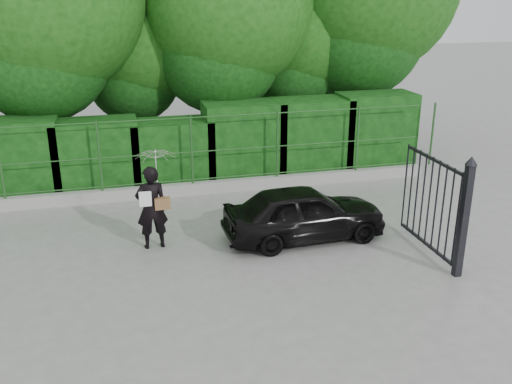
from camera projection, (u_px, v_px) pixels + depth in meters
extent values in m
plane|color=gray|center=(207.00, 274.00, 10.87)|extent=(80.00, 80.00, 0.00)
cube|color=#9E9E99|center=(178.00, 190.00, 14.92)|extent=(14.00, 0.25, 0.30)
cylinder|color=#214F1F|center=(0.00, 163.00, 13.59)|extent=(0.06, 0.06, 1.80)
cylinder|color=#214F1F|center=(99.00, 156.00, 14.12)|extent=(0.06, 0.06, 1.80)
cylinder|color=#214F1F|center=(192.00, 150.00, 14.65)|extent=(0.06, 0.06, 1.80)
cylinder|color=#214F1F|center=(277.00, 144.00, 15.18)|extent=(0.06, 0.06, 1.80)
cylinder|color=#214F1F|center=(357.00, 139.00, 15.71)|extent=(0.06, 0.06, 1.80)
cylinder|color=#214F1F|center=(432.00, 134.00, 16.24)|extent=(0.06, 0.06, 1.80)
cylinder|color=#214F1F|center=(178.00, 181.00, 14.84)|extent=(13.60, 0.03, 0.03)
cylinder|color=#214F1F|center=(176.00, 153.00, 14.58)|extent=(13.60, 0.03, 0.03)
cylinder|color=#214F1F|center=(174.00, 119.00, 14.27)|extent=(13.60, 0.03, 0.03)
cube|color=black|center=(16.00, 158.00, 14.62)|extent=(2.20, 1.20, 2.03)
cube|color=black|center=(97.00, 155.00, 15.10)|extent=(2.20, 1.20, 1.90)
cube|color=black|center=(172.00, 152.00, 15.58)|extent=(2.20, 1.20, 1.78)
cube|color=black|center=(243.00, 141.00, 15.97)|extent=(2.20, 1.20, 2.17)
cube|color=black|center=(311.00, 136.00, 16.43)|extent=(2.20, 1.20, 2.18)
cube|color=black|center=(375.00, 131.00, 16.88)|extent=(2.20, 1.20, 2.25)
cylinder|color=black|center=(56.00, 97.00, 15.97)|extent=(0.36, 0.36, 4.50)
cylinder|color=black|center=(145.00, 106.00, 17.95)|extent=(0.36, 0.36, 3.25)
sphere|color=#14470F|center=(140.00, 42.00, 17.28)|extent=(3.90, 3.90, 3.90)
cylinder|color=black|center=(229.00, 92.00, 17.44)|extent=(0.36, 0.36, 4.25)
sphere|color=#14470F|center=(227.00, 4.00, 16.57)|extent=(5.10, 5.10, 5.10)
cylinder|color=black|center=(299.00, 96.00, 18.78)|extent=(0.36, 0.36, 3.50)
sphere|color=#14470F|center=(300.00, 30.00, 18.07)|extent=(4.20, 4.20, 4.20)
cylinder|color=black|center=(361.00, 77.00, 18.67)|extent=(0.36, 0.36, 4.75)
cube|color=black|center=(463.00, 222.00, 10.46)|extent=(0.14, 0.14, 2.20)
cone|color=black|center=(472.00, 160.00, 10.06)|extent=(0.22, 0.22, 0.16)
cube|color=black|center=(426.00, 243.00, 11.84)|extent=(0.05, 2.00, 0.06)
cube|color=black|center=(435.00, 160.00, 11.22)|extent=(0.05, 2.00, 0.06)
cylinder|color=black|center=(457.00, 220.00, 10.66)|extent=(0.04, 0.04, 1.90)
cylinder|color=black|center=(449.00, 215.00, 10.89)|extent=(0.04, 0.04, 1.90)
cylinder|color=black|center=(442.00, 211.00, 11.12)|extent=(0.04, 0.04, 1.90)
cylinder|color=black|center=(435.00, 206.00, 11.35)|extent=(0.04, 0.04, 1.90)
cylinder|color=black|center=(429.00, 202.00, 11.57)|extent=(0.04, 0.04, 1.90)
cylinder|color=black|center=(423.00, 198.00, 11.80)|extent=(0.04, 0.04, 1.90)
cylinder|color=black|center=(417.00, 194.00, 12.03)|extent=(0.04, 0.04, 1.90)
cylinder|color=black|center=(411.00, 190.00, 12.26)|extent=(0.04, 0.04, 1.90)
cylinder|color=black|center=(405.00, 186.00, 12.48)|extent=(0.04, 0.04, 1.90)
imported|color=black|center=(152.00, 208.00, 11.72)|extent=(0.67, 0.47, 1.78)
imported|color=white|center=(156.00, 168.00, 11.52)|extent=(0.83, 0.84, 0.76)
cube|color=brown|center=(162.00, 203.00, 11.66)|extent=(0.32, 0.15, 0.24)
cube|color=white|center=(145.00, 199.00, 11.50)|extent=(0.25, 0.02, 0.32)
imported|color=black|center=(304.00, 213.00, 12.23)|extent=(3.55, 1.56, 1.19)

